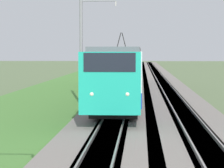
# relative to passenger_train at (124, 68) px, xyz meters

# --- Properties ---
(ballast_main) EXTENTS (240.00, 4.40, 0.30)m
(ballast_main) POSITION_rel_passenger_train_xyz_m (5.49, 0.00, -2.29)
(ballast_main) COLOR gray
(ballast_main) RESTS_ON ground
(ballast_adjacent) EXTENTS (240.00, 4.40, 0.30)m
(ballast_adjacent) POSITION_rel_passenger_train_xyz_m (5.49, -3.85, -2.29)
(ballast_adjacent) COLOR gray
(ballast_adjacent) RESTS_ON ground
(track_main) EXTENTS (240.00, 1.57, 0.45)m
(track_main) POSITION_rel_passenger_train_xyz_m (5.49, 0.00, -2.28)
(track_main) COLOR #4C4238
(track_main) RESTS_ON ground
(track_adjacent) EXTENTS (240.00, 1.57, 0.45)m
(track_adjacent) POSITION_rel_passenger_train_xyz_m (5.49, -3.85, -2.28)
(track_adjacent) COLOR #4C4238
(track_adjacent) RESTS_ON ground
(grass_verge) EXTENTS (240.00, 9.40, 0.12)m
(grass_verge) POSITION_rel_passenger_train_xyz_m (5.49, 5.58, -2.38)
(grass_verge) COLOR #4C8438
(grass_verge) RESTS_ON ground
(passenger_train) EXTENTS (41.47, 2.93, 5.18)m
(passenger_train) POSITION_rel_passenger_train_xyz_m (0.00, 0.00, 0.00)
(passenger_train) COLOR #19A88E
(passenger_train) RESTS_ON ground
(catenary_mast_mid) EXTENTS (0.22, 2.56, 8.22)m
(catenary_mast_mid) POSITION_rel_passenger_train_xyz_m (-7.95, 2.69, 1.81)
(catenary_mast_mid) COLOR slate
(catenary_mast_mid) RESTS_ON ground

